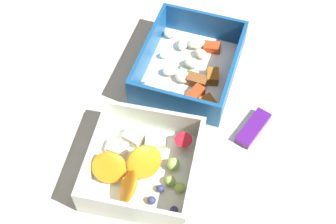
# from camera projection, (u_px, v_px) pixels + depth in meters

# --- Properties ---
(table_surface) EXTENTS (0.80, 0.80, 0.02)m
(table_surface) POSITION_uv_depth(u_px,v_px,m) (159.00, 125.00, 0.72)
(table_surface) COLOR beige
(table_surface) RESTS_ON ground
(pasta_container) EXTENTS (0.19, 0.15, 0.06)m
(pasta_container) POSITION_uv_depth(u_px,v_px,m) (190.00, 67.00, 0.75)
(pasta_container) COLOR white
(pasta_container) RESTS_ON table_surface
(fruit_bowl) EXTENTS (0.17, 0.16, 0.06)m
(fruit_bowl) POSITION_uv_depth(u_px,v_px,m) (142.00, 166.00, 0.64)
(fruit_bowl) COLOR silver
(fruit_bowl) RESTS_ON table_surface
(candy_bar) EXTENTS (0.07, 0.05, 0.01)m
(candy_bar) POSITION_uv_depth(u_px,v_px,m) (253.00, 128.00, 0.70)
(candy_bar) COLOR #51197A
(candy_bar) RESTS_ON table_surface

